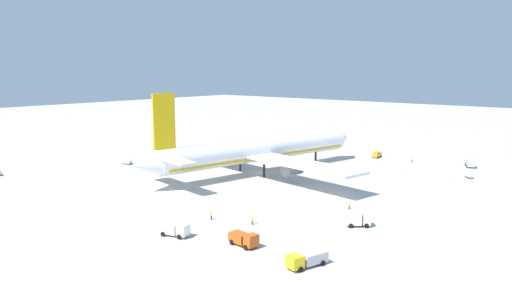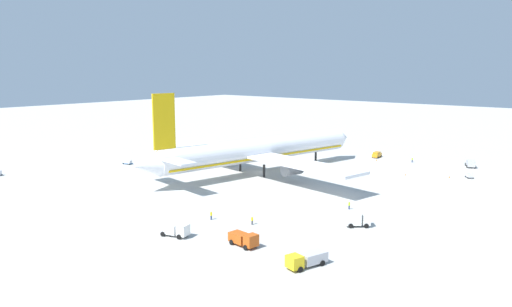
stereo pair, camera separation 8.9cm
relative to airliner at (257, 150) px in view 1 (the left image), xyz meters
The scene contains 19 objects.
ground_plane 6.77m from the airliner, ahead, with size 600.00×600.00×0.00m, color #B2B2AD.
airliner is the anchor object (origin of this frame).
service_truck_0 68.99m from the airliner, 133.83° to the right, with size 7.13×3.97×2.30m.
service_truck_1 52.55m from the airliner, 118.82° to the right, with size 4.66×4.91×2.96m.
service_truck_2 56.68m from the airliner, 155.34° to the right, with size 3.40×5.83×2.39m.
service_truck_3 65.94m from the airliner, 42.05° to the right, with size 6.29×4.43×2.34m.
service_truck_4 59.71m from the airliner, 142.28° to the right, with size 3.02×5.71×2.46m.
service_van 48.05m from the airliner, 17.97° to the right, with size 4.77×2.46×1.97m.
baggage_cart_0 43.23m from the airliner, 111.84° to the left, with size 2.16×3.63×1.26m.
baggage_cart_1 58.95m from the airliner, 56.24° to the right, with size 2.84×2.59×1.49m.
ground_worker_0 48.07m from the airliner, 141.24° to the right, with size 0.51×0.51×1.66m.
ground_worker_1 42.44m from the airliner, 112.17° to the right, with size 0.54×0.54×1.75m.
ground_worker_2 52.72m from the airliner, 31.55° to the right, with size 0.53×0.53×1.62m.
ground_worker_3 45.86m from the airliner, 151.70° to the right, with size 0.46×0.46×1.75m.
traffic_cone_0 44.00m from the airliner, 23.40° to the right, with size 0.36×0.36×0.55m, color orange.
traffic_cone_1 42.32m from the airliner, 54.06° to the right, with size 0.36×0.36×0.55m, color orange.
traffic_cone_2 53.64m from the airliner, 56.73° to the right, with size 0.36×0.36×0.55m, color orange.
traffic_cone_3 48.99m from the airliner, 18.76° to the left, with size 0.36×0.36×0.55m, color orange.
traffic_cone_4 45.38m from the airliner, 55.05° to the left, with size 0.36×0.36×0.55m, color orange.
Camera 1 is at (-108.70, -89.55, 29.82)m, focal length 34.92 mm.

